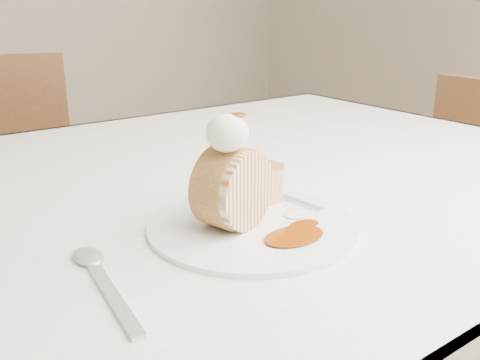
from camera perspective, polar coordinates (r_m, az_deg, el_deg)
table at (r=0.78m, az=-7.79°, el=-6.93°), size 1.40×0.90×0.75m
chair_end at (r=1.50m, az=23.08°, el=-3.91°), size 0.39×0.39×0.80m
plate at (r=0.60m, az=1.34°, el=-4.90°), size 0.26×0.26×0.01m
roulade_slice at (r=0.58m, az=-0.72°, el=-0.87°), size 0.10×0.07×0.09m
cake_chunk at (r=0.65m, az=1.53°, el=-0.63°), size 0.06×0.05×0.04m
whipped_cream at (r=0.55m, az=-1.38°, el=5.02°), size 0.05×0.05×0.04m
caramel_drizzle at (r=0.56m, az=-0.35°, el=7.43°), size 0.02×0.02×0.00m
caramel_pool at (r=0.57m, az=5.78°, el=-5.94°), size 0.08×0.06×0.00m
fork at (r=0.67m, az=5.46°, el=-2.07°), size 0.03×0.14×0.00m
spoon at (r=0.48m, az=-13.29°, el=-12.17°), size 0.04×0.16×0.00m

